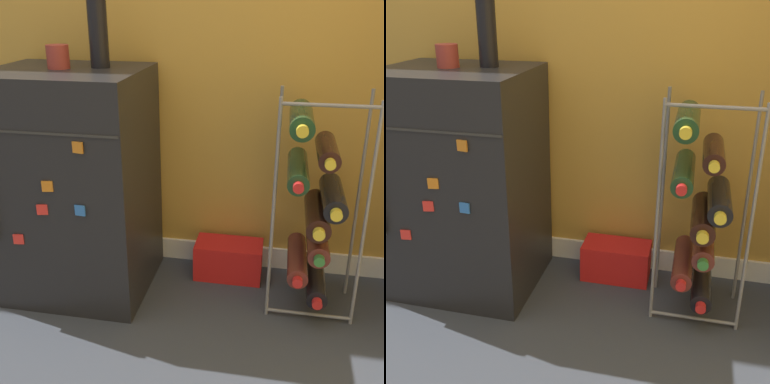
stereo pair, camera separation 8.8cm
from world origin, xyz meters
TOP-DOWN VIEW (x-y plane):
  - ground_plane at (0.00, 0.00)m, footprint 14.00×14.00m
  - mini_fridge at (-0.36, 0.28)m, footprint 0.54×0.49m
  - wine_rack at (0.51, 0.29)m, footprint 0.31×0.33m
  - soda_box at (0.20, 0.44)m, footprint 0.27×0.15m
  - fridge_top_cup at (-0.39, 0.29)m, footprint 0.08×0.08m
  - fridge_top_bottle at (-0.26, 0.34)m, footprint 0.07×0.07m

SIDE VIEW (x-z plane):
  - ground_plane at x=0.00m, z-range 0.00..0.00m
  - soda_box at x=0.20m, z-range 0.00..0.15m
  - wine_rack at x=0.51m, z-range 0.00..0.80m
  - mini_fridge at x=-0.36m, z-range 0.00..0.85m
  - fridge_top_cup at x=-0.39m, z-range 0.85..0.93m
  - fridge_top_bottle at x=-0.26m, z-range 0.83..1.14m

